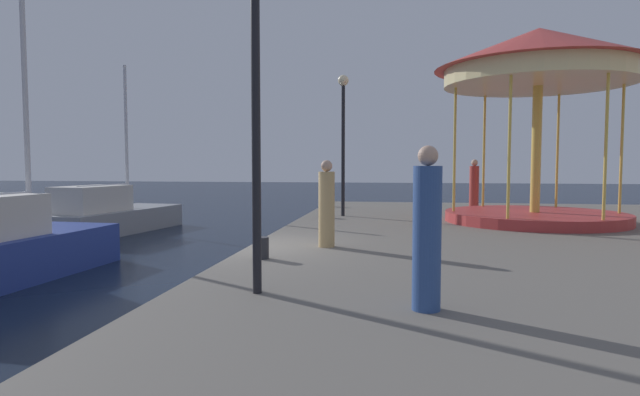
# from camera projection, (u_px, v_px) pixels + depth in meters

# --- Properties ---
(ground_plane) EXTENTS (120.00, 120.00, 0.00)m
(ground_plane) POSITION_uv_depth(u_px,v_px,m) (250.00, 282.00, 11.25)
(ground_plane) COLOR black
(quay_dock) EXTENTS (14.25, 26.56, 0.80)m
(quay_dock) POSITION_uv_depth(u_px,v_px,m) (604.00, 274.00, 10.17)
(quay_dock) COLOR slate
(quay_dock) RESTS_ON ground
(sailboat_grey) EXTENTS (3.05, 6.09, 6.29)m
(sailboat_grey) POSITION_uv_depth(u_px,v_px,m) (108.00, 215.00, 19.19)
(sailboat_grey) COLOR gray
(sailboat_grey) RESTS_ON ground
(carousel) EXTENTS (6.03, 6.03, 5.73)m
(carousel) POSITION_uv_depth(u_px,v_px,m) (538.00, 77.00, 15.40)
(carousel) COLOR #B23333
(carousel) RESTS_ON quay_dock
(lamp_post_mid_promenade) EXTENTS (0.36, 0.36, 4.49)m
(lamp_post_mid_promenade) POSITION_uv_depth(u_px,v_px,m) (256.00, 65.00, 6.88)
(lamp_post_mid_promenade) COLOR black
(lamp_post_mid_promenade) RESTS_ON quay_dock
(lamp_post_far_end) EXTENTS (0.36, 0.36, 4.68)m
(lamp_post_far_end) POSITION_uv_depth(u_px,v_px,m) (343.00, 121.00, 17.35)
(lamp_post_far_end) COLOR black
(lamp_post_far_end) RESTS_ON quay_dock
(bollard_south) EXTENTS (0.24, 0.24, 0.40)m
(bollard_south) POSITION_uv_depth(u_px,v_px,m) (262.00, 248.00, 9.63)
(bollard_south) COLOR #2D2D33
(bollard_south) RESTS_ON quay_dock
(bollard_center) EXTENTS (0.24, 0.24, 0.40)m
(bollard_center) POSITION_uv_depth(u_px,v_px,m) (331.00, 202.00, 21.26)
(bollard_center) COLOR #2D2D33
(bollard_center) RESTS_ON quay_dock
(bollard_north) EXTENTS (0.24, 0.24, 0.40)m
(bollard_north) POSITION_uv_depth(u_px,v_px,m) (322.00, 211.00, 17.03)
(bollard_north) COLOR #2D2D33
(bollard_north) RESTS_ON quay_dock
(person_far_corner) EXTENTS (0.34, 0.34, 1.82)m
(person_far_corner) POSITION_uv_depth(u_px,v_px,m) (327.00, 206.00, 10.96)
(person_far_corner) COLOR tan
(person_far_corner) RESTS_ON quay_dock
(person_near_carousel) EXTENTS (0.34, 0.34, 1.91)m
(person_near_carousel) POSITION_uv_depth(u_px,v_px,m) (474.00, 187.00, 19.28)
(person_near_carousel) COLOR #B23833
(person_near_carousel) RESTS_ON quay_dock
(person_mid_promenade) EXTENTS (0.34, 0.34, 1.96)m
(person_mid_promenade) POSITION_uv_depth(u_px,v_px,m) (427.00, 233.00, 6.20)
(person_mid_promenade) COLOR #2D4C8C
(person_mid_promenade) RESTS_ON quay_dock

